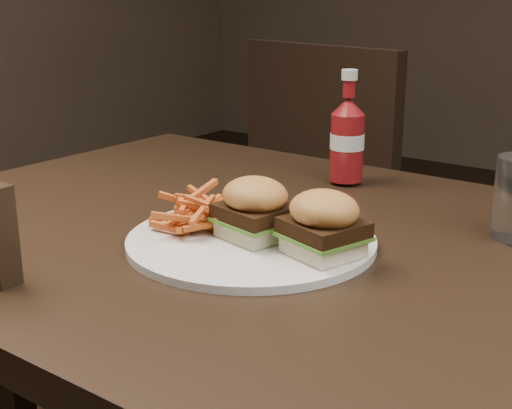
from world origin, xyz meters
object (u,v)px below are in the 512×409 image
Objects in this scene: chair_far at (371,237)px; ketchup_bottle at (347,148)px; plate at (251,241)px; dining_table at (293,252)px.

ketchup_bottle reaches higher than chair_far.
plate reaches higher than chair_far.
dining_table is at bearing 121.96° from chair_far.
ketchup_bottle is at bearing 124.08° from chair_far.
chair_far is 1.03m from plate.
ketchup_bottle is at bearing 98.96° from plate.
plate is (-0.03, -0.05, 0.03)m from dining_table.
ketchup_bottle is (0.26, -0.60, 0.38)m from chair_far.
dining_table is 0.06m from plate.
chair_far is (-0.34, 0.87, -0.30)m from dining_table.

